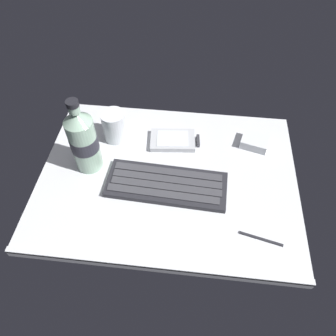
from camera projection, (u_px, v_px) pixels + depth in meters
ground_plane at (168, 178)px, 80.39cm from camera, size 64.00×48.00×2.80cm
keyboard at (165, 184)px, 77.07cm from camera, size 29.47×12.32×1.70cm
handheld_device at (175, 140)px, 86.24cm from camera, size 13.29×8.71×1.50cm
juice_cup at (115, 127)px, 84.94cm from camera, size 6.40×6.40×8.50cm
water_bottle at (83, 140)px, 74.91cm from camera, size 6.73×6.73×20.80cm
charger_block at (255, 142)px, 85.33cm from camera, size 8.23×7.25×2.40cm
stylus_pen at (261, 238)px, 68.75cm from camera, size 9.42×2.81×0.70cm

